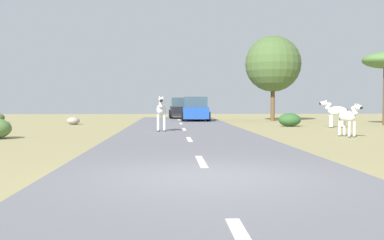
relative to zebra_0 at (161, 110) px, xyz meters
name	(u,v)px	position (x,y,z in m)	size (l,w,h in m)	color
ground_plane	(207,179)	(1.06, -12.66, -1.02)	(90.00, 90.00, 0.00)	#8E8456
road	(209,177)	(1.09, -12.66, -1.00)	(6.00, 64.00, 0.05)	slate
lane_markings	(215,186)	(1.09, -13.66, -0.97)	(0.16, 56.00, 0.01)	silver
zebra_0	(161,110)	(0.00, 0.00, 0.00)	(0.46, 1.73, 1.63)	silver
zebra_1	(348,117)	(7.54, -3.22, -0.21)	(0.62, 1.41, 1.36)	silver
zebra_2	(336,111)	(9.44, 3.13, -0.12)	(1.62, 0.44, 1.52)	silver
car_0	(195,110)	(2.27, 11.84, -0.18)	(2.10, 4.38, 1.74)	#1E479E
car_1	(181,109)	(1.37, 17.29, -0.18)	(2.11, 4.39, 1.74)	black
tree_0	(273,64)	(8.04, 12.01, 3.20)	(4.12, 4.12, 6.30)	brown
bush_3	(290,120)	(7.30, 4.59, -0.64)	(1.28, 1.15, 0.77)	#2D5628
rock_1	(73,121)	(-5.62, 7.36, -0.79)	(0.79, 0.79, 0.48)	gray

